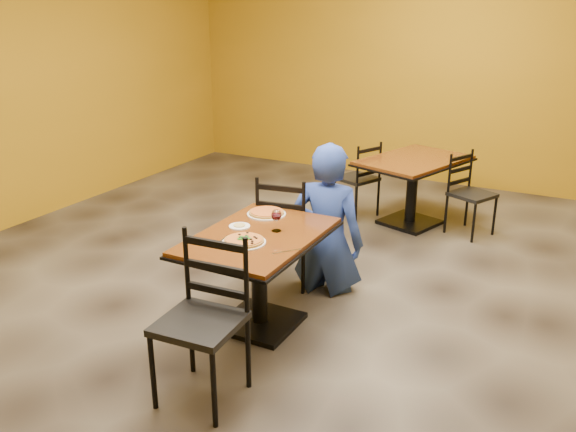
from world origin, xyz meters
The scene contains 18 objects.
floor centered at (0.00, 0.00, 0.00)m, with size 7.00×8.00×0.01m, color black.
wall_back centered at (0.00, 4.00, 1.50)m, with size 7.00×0.01×3.00m, color #A27312.
table_main centered at (0.00, -0.50, 0.56)m, with size 0.83×1.23×0.75m.
table_second centered at (0.36, 2.20, 0.56)m, with size 1.16×1.42×0.75m.
chair_main_near centered at (0.14, -1.44, 0.52)m, with size 0.47×0.47×1.04m, color black, non-canonical shape.
chair_main_far centered at (-0.17, 0.30, 0.49)m, with size 0.45×0.45×0.99m, color black, non-canonical shape.
chair_second_left centered at (-0.29, 2.20, 0.44)m, with size 0.39×0.39×0.87m, color black, non-canonical shape.
chair_second_right centered at (1.00, 2.20, 0.43)m, with size 0.39×0.39×0.87m, color black, non-canonical shape.
diner centered at (0.18, 0.34, 0.64)m, with size 0.63×0.41×1.28m, color #1B3798.
plate_main centered at (0.00, -0.69, 0.76)m, with size 0.31×0.31×0.01m, color white.
pizza_main centered at (0.00, -0.69, 0.77)m, with size 0.28×0.28×0.02m, color maroon.
plate_far centered at (-0.16, -0.10, 0.76)m, with size 0.31×0.31×0.01m, color white.
pizza_far centered at (-0.16, -0.10, 0.77)m, with size 0.28×0.28×0.02m, color orange.
side_plate centered at (-0.20, -0.44, 0.76)m, with size 0.16×0.16×0.01m, color white.
dip centered at (-0.20, -0.44, 0.76)m, with size 0.09×0.09×0.01m, color tan.
wine_glass centered at (0.09, -0.38, 0.84)m, with size 0.08×0.08×0.18m, color white, non-canonical shape.
fork centered at (-0.17, -0.73, 0.75)m, with size 0.01×0.19×0.00m, color silver.
knife centered at (0.34, -0.69, 0.75)m, with size 0.01×0.21×0.00m, color silver.
Camera 1 is at (2.10, -4.01, 2.36)m, focal length 37.53 mm.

